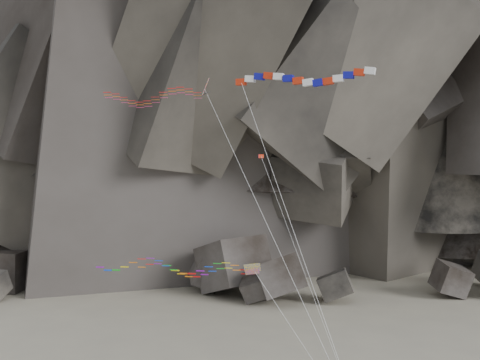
{
  "coord_description": "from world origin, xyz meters",
  "views": [
    {
      "loc": [
        -2.33,
        -48.16,
        19.93
      ],
      "look_at": [
        -3.56,
        6.0,
        17.29
      ],
      "focal_mm": 45.0,
      "sensor_mm": 36.0,
      "label": 1
    }
  ],
  "objects_px": {
    "delta_kite": "(149,96)",
    "pennant_kite": "(284,220)",
    "banner_kite": "(303,79)",
    "parafoil_kite": "(169,266)"
  },
  "relations": [
    {
      "from": "banner_kite",
      "to": "parafoil_kite",
      "type": "relative_size",
      "value": 1.22
    },
    {
      "from": "banner_kite",
      "to": "pennant_kite",
      "type": "distance_m",
      "value": 11.33
    },
    {
      "from": "banner_kite",
      "to": "parafoil_kite",
      "type": "xyz_separation_m",
      "value": [
        -10.71,
        -1.03,
        -14.94
      ]
    },
    {
      "from": "parafoil_kite",
      "to": "pennant_kite",
      "type": "distance_m",
      "value": 9.98
    },
    {
      "from": "banner_kite",
      "to": "delta_kite",
      "type": "bearing_deg",
      "value": 177.03
    },
    {
      "from": "banner_kite",
      "to": "pennant_kite",
      "type": "height_order",
      "value": "banner_kite"
    },
    {
      "from": "parafoil_kite",
      "to": "banner_kite",
      "type": "bearing_deg",
      "value": 6.23
    },
    {
      "from": "banner_kite",
      "to": "pennant_kite",
      "type": "relative_size",
      "value": 1.38
    },
    {
      "from": "delta_kite",
      "to": "pennant_kite",
      "type": "relative_size",
      "value": 1.39
    },
    {
      "from": "pennant_kite",
      "to": "parafoil_kite",
      "type": "bearing_deg",
      "value": 151.16
    }
  ]
}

